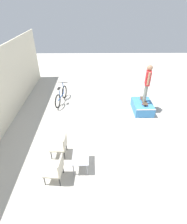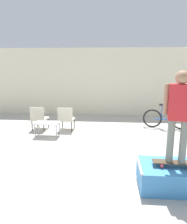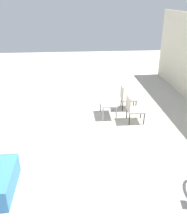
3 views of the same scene
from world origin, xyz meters
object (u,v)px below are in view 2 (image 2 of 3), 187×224
(person_skater, at_px, (180,110))
(patio_chair_left, at_px, (39,117))
(coffee_table, at_px, (47,124))
(bicycle, at_px, (167,119))
(skateboard_on_ramp, at_px, (175,163))
(patio_chair_right, at_px, (66,118))
(skate_ramp_box, at_px, (170,176))

(person_skater, bearing_deg, patio_chair_left, 149.48)
(coffee_table, bearing_deg, bicycle, 16.34)
(skateboard_on_ramp, distance_m, bicycle, 4.07)
(coffee_table, height_order, bicycle, bicycle)
(person_skater, distance_m, patio_chair_left, 5.23)
(bicycle, bearing_deg, patio_chair_right, -161.03)
(person_skater, relative_size, patio_chair_right, 2.00)
(person_skater, height_order, coffee_table, person_skater)
(patio_chair_left, relative_size, bicycle, 0.50)
(skateboard_on_ramp, bearing_deg, person_skater, -42.24)
(skate_ramp_box, bearing_deg, patio_chair_right, 128.64)
(coffee_table, xyz_separation_m, patio_chair_right, (0.49, 0.68, 0.06))
(skateboard_on_ramp, relative_size, person_skater, 0.49)
(skate_ramp_box, distance_m, patio_chair_left, 5.06)
(bicycle, bearing_deg, skateboard_on_ramp, -90.85)
(skate_ramp_box, xyz_separation_m, skateboard_on_ramp, (0.05, -0.05, 0.30))
(person_skater, bearing_deg, patio_chair_right, 140.89)
(skate_ramp_box, xyz_separation_m, bicycle, (0.87, 3.94, 0.14))
(skate_ramp_box, bearing_deg, patio_chair_left, 137.36)
(skate_ramp_box, relative_size, coffee_table, 1.55)
(skateboard_on_ramp, distance_m, person_skater, 1.00)
(skateboard_on_ramp, height_order, coffee_table, skateboard_on_ramp)
(patio_chair_left, xyz_separation_m, bicycle, (4.59, 0.52, -0.09))
(coffee_table, height_order, patio_chair_right, patio_chair_right)
(skateboard_on_ramp, height_order, patio_chair_left, patio_chair_left)
(person_skater, xyz_separation_m, patio_chair_right, (-2.78, 3.47, -1.07))
(skate_ramp_box, xyz_separation_m, person_skater, (0.05, -0.05, 1.31))
(coffee_table, distance_m, patio_chair_left, 0.84)
(patio_chair_left, distance_m, patio_chair_right, 0.98)
(skate_ramp_box, relative_size, patio_chair_right, 1.46)
(skate_ramp_box, bearing_deg, coffee_table, 139.59)
(patio_chair_right, bearing_deg, patio_chair_left, 1.84)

